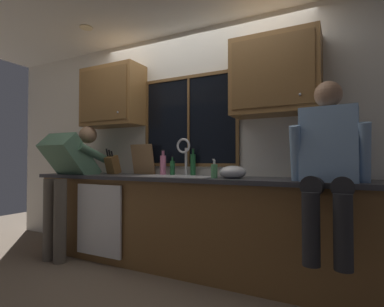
{
  "coord_description": "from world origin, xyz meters",
  "views": [
    {
      "loc": [
        1.44,
        -2.9,
        1.08
      ],
      "look_at": [
        0.1,
        -0.3,
        1.15
      ],
      "focal_mm": 27.41,
      "sensor_mm": 36.0,
      "label": 1
    }
  ],
  "objects_px": {
    "person_sitting_on_counter": "(328,157)",
    "mixing_bowl": "(233,172)",
    "cutting_board": "(143,159)",
    "bottle_green_glass": "(172,167)",
    "bottle_amber_small": "(193,164)",
    "bottle_tall_clear": "(163,164)",
    "soap_dispenser": "(214,171)",
    "knife_block": "(113,165)",
    "person_standing": "(69,173)"
  },
  "relations": [
    {
      "from": "person_standing",
      "to": "bottle_amber_small",
      "type": "height_order",
      "value": "person_standing"
    },
    {
      "from": "person_sitting_on_counter",
      "to": "bottle_tall_clear",
      "type": "relative_size",
      "value": 4.44
    },
    {
      "from": "person_standing",
      "to": "bottle_tall_clear",
      "type": "distance_m",
      "value": 1.07
    },
    {
      "from": "soap_dispenser",
      "to": "bottle_tall_clear",
      "type": "height_order",
      "value": "bottle_tall_clear"
    },
    {
      "from": "person_standing",
      "to": "knife_block",
      "type": "distance_m",
      "value": 0.49
    },
    {
      "from": "knife_block",
      "to": "cutting_board",
      "type": "height_order",
      "value": "cutting_board"
    },
    {
      "from": "knife_block",
      "to": "bottle_green_glass",
      "type": "relative_size",
      "value": 1.54
    },
    {
      "from": "cutting_board",
      "to": "bottle_green_glass",
      "type": "xyz_separation_m",
      "value": [
        0.42,
        -0.02,
        -0.09
      ]
    },
    {
      "from": "person_standing",
      "to": "cutting_board",
      "type": "height_order",
      "value": "person_standing"
    },
    {
      "from": "person_sitting_on_counter",
      "to": "knife_block",
      "type": "relative_size",
      "value": 3.92
    },
    {
      "from": "person_sitting_on_counter",
      "to": "mixing_bowl",
      "type": "bearing_deg",
      "value": 166.15
    },
    {
      "from": "cutting_board",
      "to": "mixing_bowl",
      "type": "height_order",
      "value": "cutting_board"
    },
    {
      "from": "person_sitting_on_counter",
      "to": "cutting_board",
      "type": "bearing_deg",
      "value": 166.48
    },
    {
      "from": "person_standing",
      "to": "soap_dispenser",
      "type": "bearing_deg",
      "value": 5.38
    },
    {
      "from": "person_standing",
      "to": "bottle_amber_small",
      "type": "distance_m",
      "value": 1.42
    },
    {
      "from": "soap_dispenser",
      "to": "bottle_green_glass",
      "type": "xyz_separation_m",
      "value": [
        -0.64,
        0.32,
        0.02
      ]
    },
    {
      "from": "soap_dispenser",
      "to": "person_standing",
      "type": "bearing_deg",
      "value": -174.62
    },
    {
      "from": "cutting_board",
      "to": "mixing_bowl",
      "type": "xyz_separation_m",
      "value": [
        1.22,
        -0.29,
        -0.12
      ]
    },
    {
      "from": "knife_block",
      "to": "cutting_board",
      "type": "relative_size",
      "value": 0.9
    },
    {
      "from": "cutting_board",
      "to": "soap_dispenser",
      "type": "height_order",
      "value": "cutting_board"
    },
    {
      "from": "cutting_board",
      "to": "soap_dispenser",
      "type": "relative_size",
      "value": 2.02
    },
    {
      "from": "person_standing",
      "to": "mixing_bowl",
      "type": "bearing_deg",
      "value": 6.39
    },
    {
      "from": "soap_dispenser",
      "to": "bottle_amber_small",
      "type": "bearing_deg",
      "value": 138.58
    },
    {
      "from": "bottle_green_glass",
      "to": "bottle_tall_clear",
      "type": "bearing_deg",
      "value": 173.7
    },
    {
      "from": "mixing_bowl",
      "to": "soap_dispenser",
      "type": "height_order",
      "value": "soap_dispenser"
    },
    {
      "from": "cutting_board",
      "to": "bottle_tall_clear",
      "type": "relative_size",
      "value": 1.26
    },
    {
      "from": "person_sitting_on_counter",
      "to": "mixing_bowl",
      "type": "relative_size",
      "value": 5.2
    },
    {
      "from": "person_sitting_on_counter",
      "to": "knife_block",
      "type": "xyz_separation_m",
      "value": [
        -2.35,
        0.35,
        -0.08
      ]
    },
    {
      "from": "bottle_green_glass",
      "to": "bottle_amber_small",
      "type": "xyz_separation_m",
      "value": [
        0.24,
        0.03,
        0.04
      ]
    },
    {
      "from": "cutting_board",
      "to": "bottle_green_glass",
      "type": "relative_size",
      "value": 1.72
    },
    {
      "from": "knife_block",
      "to": "soap_dispenser",
      "type": "xyz_separation_m",
      "value": [
        1.4,
        -0.2,
        -0.04
      ]
    },
    {
      "from": "person_sitting_on_counter",
      "to": "bottle_green_glass",
      "type": "distance_m",
      "value": 1.66
    },
    {
      "from": "bottle_amber_small",
      "to": "soap_dispenser",
      "type": "bearing_deg",
      "value": -41.42
    },
    {
      "from": "mixing_bowl",
      "to": "bottle_amber_small",
      "type": "relative_size",
      "value": 0.81
    },
    {
      "from": "bottle_green_glass",
      "to": "bottle_amber_small",
      "type": "distance_m",
      "value": 0.25
    },
    {
      "from": "knife_block",
      "to": "person_standing",
      "type": "bearing_deg",
      "value": -131.61
    },
    {
      "from": "bottle_tall_clear",
      "to": "person_sitting_on_counter",
      "type": "bearing_deg",
      "value": -15.47
    },
    {
      "from": "cutting_board",
      "to": "soap_dispenser",
      "type": "distance_m",
      "value": 1.11
    },
    {
      "from": "soap_dispenser",
      "to": "bottle_tall_clear",
      "type": "distance_m",
      "value": 0.84
    },
    {
      "from": "person_standing",
      "to": "bottle_green_glass",
      "type": "distance_m",
      "value": 1.19
    },
    {
      "from": "person_sitting_on_counter",
      "to": "bottle_tall_clear",
      "type": "distance_m",
      "value": 1.79
    },
    {
      "from": "person_standing",
      "to": "knife_block",
      "type": "xyz_separation_m",
      "value": [
        0.32,
        0.36,
        0.09
      ]
    },
    {
      "from": "person_sitting_on_counter",
      "to": "soap_dispenser",
      "type": "distance_m",
      "value": 0.97
    },
    {
      "from": "bottle_amber_small",
      "to": "bottle_green_glass",
      "type": "bearing_deg",
      "value": -172.62
    },
    {
      "from": "mixing_bowl",
      "to": "cutting_board",
      "type": "bearing_deg",
      "value": 166.7
    },
    {
      "from": "bottle_green_glass",
      "to": "bottle_tall_clear",
      "type": "height_order",
      "value": "bottle_tall_clear"
    },
    {
      "from": "soap_dispenser",
      "to": "cutting_board",
      "type": "bearing_deg",
      "value": 162.35
    },
    {
      "from": "bottle_tall_clear",
      "to": "bottle_amber_small",
      "type": "distance_m",
      "value": 0.38
    },
    {
      "from": "knife_block",
      "to": "bottle_amber_small",
      "type": "relative_size",
      "value": 1.08
    },
    {
      "from": "person_sitting_on_counter",
      "to": "knife_block",
      "type": "height_order",
      "value": "person_sitting_on_counter"
    }
  ]
}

